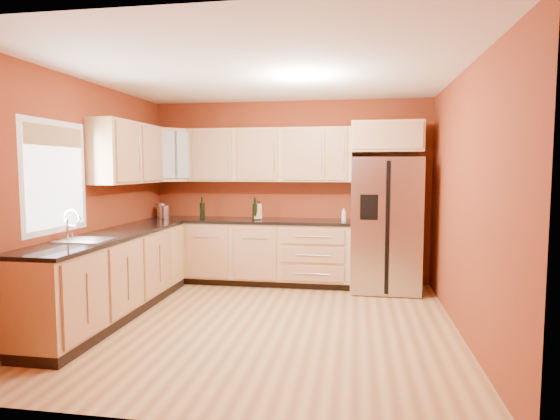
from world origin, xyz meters
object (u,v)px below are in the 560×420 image
Objects in this scene: wine_bottle_a at (255,209)px; soap_dispenser at (344,214)px; canister_left at (162,210)px; knife_block at (257,212)px; refrigerator at (385,224)px.

wine_bottle_a reaches higher than soap_dispenser.
knife_block is (1.44, -0.05, 0.01)m from canister_left.
wine_bottle_a is at bearing -176.86° from soap_dispenser.
refrigerator is 8.10× the size of knife_block.
canister_left is 1.44m from knife_block.
canister_left reaches higher than soap_dispenser.
refrigerator is 1.79m from wine_bottle_a.
refrigerator reaches higher than wine_bottle_a.
wine_bottle_a is at bearing -141.75° from knife_block.
canister_left is at bearing 154.15° from knife_block.
wine_bottle_a is at bearing 179.63° from refrigerator.
refrigerator is at bearing -1.87° from canister_left.
refrigerator reaches higher than soap_dispenser.
wine_bottle_a is 1.78× the size of soap_dispenser.
refrigerator is 5.73× the size of wine_bottle_a.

